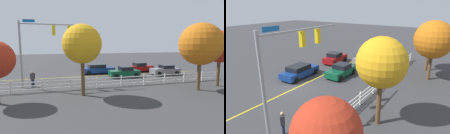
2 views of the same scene
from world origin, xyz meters
TOP-DOWN VIEW (x-y plane):
  - ground_plane at (0.00, 0.00)m, footprint 120.00×120.00m
  - lane_center_stripe at (-4.00, 0.00)m, footprint 28.00×0.16m
  - signal_assembly at (4.81, 4.59)m, footprint 6.91×0.38m
  - car_0 at (-2.38, -1.85)m, footprint 4.84×2.12m
  - car_1 at (-11.49, 1.87)m, footprint 4.08×2.02m
  - car_2 at (-5.21, 1.90)m, footprint 4.04×1.91m
  - car_3 at (-9.26, -1.74)m, footprint 4.04×1.99m
  - pedestrian at (5.83, 4.71)m, footprint 0.46×0.47m
  - white_rail_fence at (-3.00, 6.86)m, footprint 26.10×0.10m
  - tree_0 at (-12.82, 9.60)m, footprint 3.31×3.31m
  - tree_1 at (-9.60, 10.42)m, footprint 3.97×3.97m
  - tree_2 at (1.29, 9.10)m, footprint 3.31×3.31m
  - tree_3 at (7.68, 9.53)m, footprint 2.82×2.82m

SIDE VIEW (x-z plane):
  - ground_plane at x=0.00m, z-range 0.00..0.00m
  - lane_center_stripe at x=-4.00m, z-range 0.00..0.01m
  - white_rail_fence at x=-3.00m, z-range 0.03..1.18m
  - car_2 at x=-5.21m, z-range -0.04..1.39m
  - car_1 at x=-11.49m, z-range -0.03..1.39m
  - car_3 at x=-9.26m, z-range -0.03..1.44m
  - car_0 at x=-2.38m, z-range -0.01..1.42m
  - pedestrian at x=5.83m, z-range 0.08..1.77m
  - tree_3 at x=7.68m, z-range 0.92..5.63m
  - tree_0 at x=-12.82m, z-range 1.23..7.03m
  - tree_1 at x=-9.60m, z-range 1.20..7.60m
  - tree_2 at x=1.29m, z-range 1.36..7.45m
  - signal_assembly at x=4.81m, z-range 1.38..8.22m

